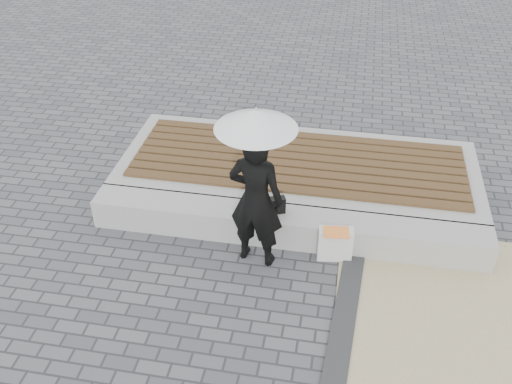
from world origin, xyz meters
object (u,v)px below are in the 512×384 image
at_px(handbag, 273,206).
at_px(canvas_tote, 335,244).
at_px(woman, 256,200).
at_px(seating_ledge, 286,226).
at_px(parasol, 256,119).

relative_size(handbag, canvas_tote, 0.70).
bearing_deg(canvas_tote, woman, -175.73).
distance_m(seating_ledge, parasol, 1.81).
xyz_separation_m(woman, canvas_tote, (0.94, 0.18, -0.67)).
height_order(woman, handbag, woman).
bearing_deg(woman, canvas_tote, -160.01).
xyz_separation_m(parasol, canvas_tote, (0.94, 0.18, -1.71)).
relative_size(woman, handbag, 5.82).
xyz_separation_m(seating_ledge, handbag, (-0.18, -0.01, 0.31)).
relative_size(woman, parasol, 1.56).
distance_m(woman, handbag, 0.58).
bearing_deg(woman, seating_ledge, -116.83).
relative_size(seating_ledge, handbag, 16.39).
distance_m(handbag, canvas_tote, 0.89).
distance_m(seating_ledge, handbag, 0.35).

